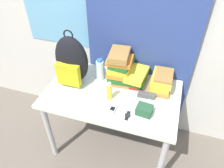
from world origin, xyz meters
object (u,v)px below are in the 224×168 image
(book_stack_right, at_px, (161,81))
(backpack, at_px, (71,62))
(water_bottle, at_px, (100,70))
(sunscreen_bottle, at_px, (110,92))
(wristwatch, at_px, (128,115))
(book_stack_left, at_px, (120,67))
(cell_phone, at_px, (113,109))
(camera_pouch, at_px, (144,110))
(sports_bottle, at_px, (110,70))
(book_stack_center, at_px, (135,77))
(sunglasses_case, at_px, (146,95))

(book_stack_right, bearing_deg, backpack, -168.74)
(book_stack_right, xyz_separation_m, water_bottle, (-0.55, -0.05, 0.03))
(backpack, height_order, sunscreen_bottle, backpack)
(backpack, xyz_separation_m, wristwatch, (0.58, -0.26, -0.21))
(sunscreen_bottle, bearing_deg, book_stack_left, 88.13)
(cell_phone, height_order, camera_pouch, camera_pouch)
(book_stack_right, distance_m, sports_bottle, 0.46)
(book_stack_left, bearing_deg, water_bottle, -162.10)
(camera_pouch, bearing_deg, book_stack_center, 113.70)
(cell_phone, relative_size, camera_pouch, 0.70)
(camera_pouch, xyz_separation_m, wristwatch, (-0.12, -0.07, -0.03))
(sunscreen_bottle, xyz_separation_m, cell_phone, (0.06, -0.12, -0.07))
(book_stack_right, height_order, sports_bottle, sports_bottle)
(water_bottle, height_order, wristwatch, water_bottle)
(sunglasses_case, bearing_deg, book_stack_right, 58.52)
(cell_phone, bearing_deg, water_bottle, 123.66)
(sports_bottle, height_order, sunscreen_bottle, sports_bottle)
(backpack, bearing_deg, wristwatch, -24.45)
(sports_bottle, xyz_separation_m, sunscreen_bottle, (0.07, -0.23, -0.04))
(book_stack_right, xyz_separation_m, sunglasses_case, (-0.10, -0.16, -0.06))
(water_bottle, relative_size, sports_bottle, 0.86)
(backpack, height_order, sports_bottle, backpack)
(backpack, xyz_separation_m, cell_phone, (0.45, -0.24, -0.21))
(backpack, bearing_deg, camera_pouch, -15.80)
(sports_bottle, relative_size, cell_phone, 2.74)
(book_stack_center, distance_m, wristwatch, 0.42)
(sunscreen_bottle, xyz_separation_m, sunglasses_case, (0.29, 0.12, -0.06))
(water_bottle, height_order, sports_bottle, sports_bottle)
(water_bottle, distance_m, camera_pouch, 0.57)
(book_stack_center, distance_m, cell_phone, 0.41)
(book_stack_left, relative_size, sports_bottle, 1.14)
(book_stack_right, height_order, wristwatch, book_stack_right)
(backpack, height_order, sunglasses_case, backpack)
(book_stack_right, height_order, sunglasses_case, book_stack_right)
(sports_bottle, bearing_deg, book_stack_left, 30.98)
(backpack, distance_m, sunscreen_bottle, 0.43)
(backpack, height_order, camera_pouch, backpack)
(sports_bottle, bearing_deg, cell_phone, -69.06)
(backpack, bearing_deg, book_stack_center, 15.60)
(book_stack_center, xyz_separation_m, sunglasses_case, (0.13, -0.16, -0.04))
(water_bottle, relative_size, wristwatch, 2.23)
(book_stack_left, relative_size, book_stack_right, 1.04)
(camera_pouch, bearing_deg, sports_bottle, 140.98)
(backpack, relative_size, cell_phone, 5.52)
(sunscreen_bottle, relative_size, sunglasses_case, 1.13)
(water_bottle, bearing_deg, wristwatch, -45.66)
(book_stack_center, relative_size, water_bottle, 1.31)
(sports_bottle, relative_size, sunglasses_case, 1.67)
(book_stack_center, bearing_deg, backpack, -164.40)
(backpack, distance_m, water_bottle, 0.27)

